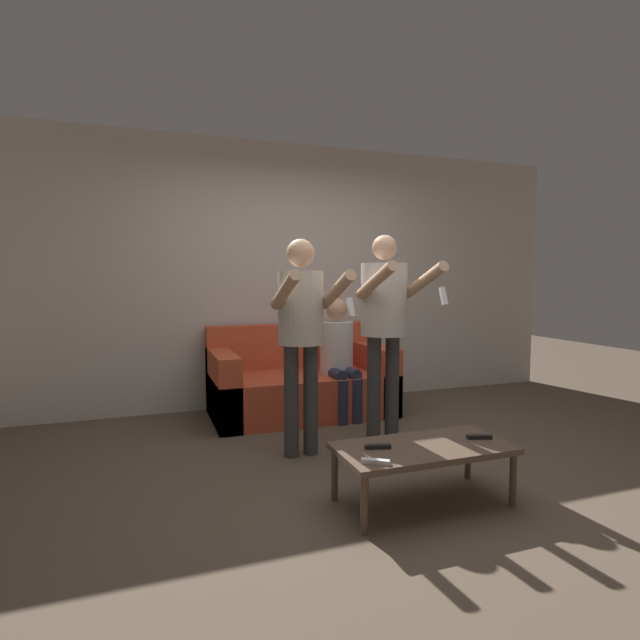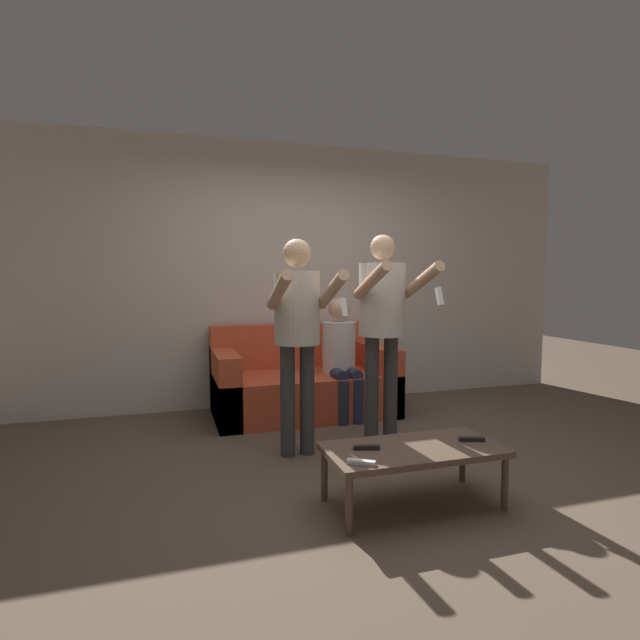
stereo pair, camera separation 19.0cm
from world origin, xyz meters
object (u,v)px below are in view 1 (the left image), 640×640
couch (300,385)px  remote_near (375,462)px  person_standing_right (385,313)px  person_standing_left (302,321)px  person_seated (339,352)px  remote_far (378,447)px  coffee_table (423,451)px  remote_mid (479,437)px

couch → remote_near: 2.29m
couch → person_standing_right: person_standing_right is taller
person_standing_left → person_seated: bearing=53.9°
remote_far → coffee_table: bearing=-8.0°
coffee_table → remote_far: (-0.28, 0.04, 0.05)m
person_seated → remote_far: person_seated is taller
person_standing_left → remote_near: size_ratio=11.08×
person_standing_right → person_seated: person_standing_right is taller
person_standing_left → person_seated: (0.66, 0.90, -0.39)m
person_standing_left → remote_near: (0.04, -1.16, -0.65)m
coffee_table → remote_near: 0.43m
person_seated → remote_far: 1.93m
couch → person_seated: size_ratio=1.51×
remote_far → couch: bearing=84.9°
person_standing_left → remote_mid: person_standing_left is taller
person_standing_right → remote_mid: (0.13, -1.00, -0.69)m
remote_mid → coffee_table: bearing=178.0°
couch → person_standing_right: 1.39m
person_standing_left → person_standing_right: size_ratio=0.97×
person_standing_right → coffee_table: 1.26m
remote_mid → remote_far: bearing=175.5°
person_seated → remote_near: bearing=-106.8°
remote_near → remote_far: size_ratio=0.94×
person_standing_right → coffee_table: (-0.25, -0.99, -0.74)m
remote_far → remote_near: bearing=-119.3°
remote_near → remote_mid: 0.79m
remote_far → person_seated: bearing=74.8°
person_standing_left → person_seated: person_standing_left is taller
coffee_table → remote_far: size_ratio=6.67×
remote_near → remote_mid: size_ratio=0.94×
couch → remote_far: bearing=-95.1°
person_standing_right → coffee_table: bearing=-104.2°
person_seated → remote_mid: 1.93m
remote_mid → remote_far: size_ratio=1.00×
coffee_table → person_seated: bearing=83.1°
couch → remote_mid: (0.47, -2.12, 0.08)m
remote_near → person_seated: bearing=73.2°
person_standing_left → person_standing_right: person_standing_right is taller
person_standing_right → remote_mid: bearing=-82.4°
couch → remote_far: couch is taller
couch → remote_near: (-0.30, -2.27, 0.08)m
person_standing_left → coffee_table: 1.28m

